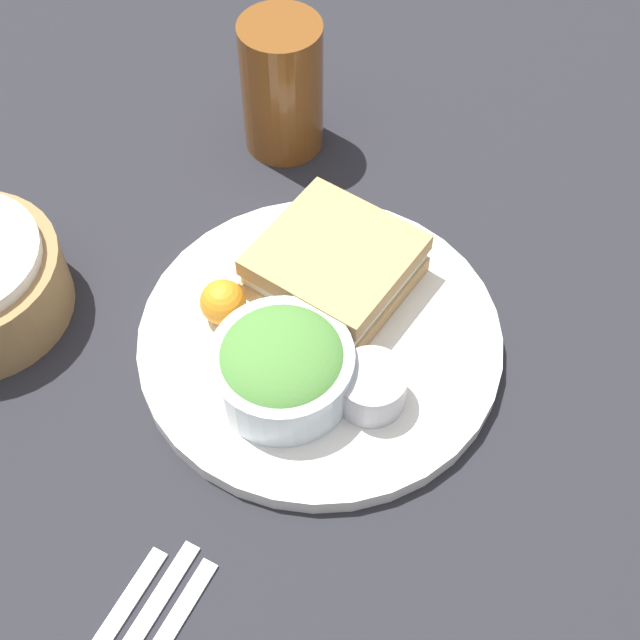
{
  "coord_description": "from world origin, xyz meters",
  "views": [
    {
      "loc": [
        -0.4,
        -0.09,
        0.61
      ],
      "look_at": [
        0.0,
        0.0,
        0.04
      ],
      "focal_mm": 50.0,
      "sensor_mm": 36.0,
      "label": 1
    }
  ],
  "objects_px": {
    "plate": "(320,340)",
    "salad_bowl": "(282,366)",
    "drink_glass": "(282,87)",
    "sandwich": "(333,265)",
    "dressing_cup": "(371,387)"
  },
  "relations": [
    {
      "from": "dressing_cup",
      "to": "drink_glass",
      "type": "relative_size",
      "value": 0.4
    },
    {
      "from": "sandwich",
      "to": "salad_bowl",
      "type": "height_order",
      "value": "salad_bowl"
    },
    {
      "from": "drink_glass",
      "to": "sandwich",
      "type": "bearing_deg",
      "value": -153.22
    },
    {
      "from": "sandwich",
      "to": "dressing_cup",
      "type": "height_order",
      "value": "sandwich"
    },
    {
      "from": "plate",
      "to": "salad_bowl",
      "type": "bearing_deg",
      "value": 162.55
    },
    {
      "from": "plate",
      "to": "drink_glass",
      "type": "bearing_deg",
      "value": 21.49
    },
    {
      "from": "dressing_cup",
      "to": "drink_glass",
      "type": "height_order",
      "value": "drink_glass"
    },
    {
      "from": "plate",
      "to": "drink_glass",
      "type": "xyz_separation_m",
      "value": [
        0.23,
        0.09,
        0.06
      ]
    },
    {
      "from": "sandwich",
      "to": "plate",
      "type": "bearing_deg",
      "value": -177.8
    },
    {
      "from": "plate",
      "to": "dressing_cup",
      "type": "height_order",
      "value": "dressing_cup"
    },
    {
      "from": "sandwich",
      "to": "dressing_cup",
      "type": "xyz_separation_m",
      "value": [
        -0.1,
        -0.05,
        -0.01
      ]
    },
    {
      "from": "salad_bowl",
      "to": "drink_glass",
      "type": "height_order",
      "value": "drink_glass"
    },
    {
      "from": "drink_glass",
      "to": "salad_bowl",
      "type": "bearing_deg",
      "value": -165.45
    },
    {
      "from": "plate",
      "to": "sandwich",
      "type": "xyz_separation_m",
      "value": [
        0.05,
        0.0,
        0.03
      ]
    },
    {
      "from": "plate",
      "to": "drink_glass",
      "type": "distance_m",
      "value": 0.25
    }
  ]
}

